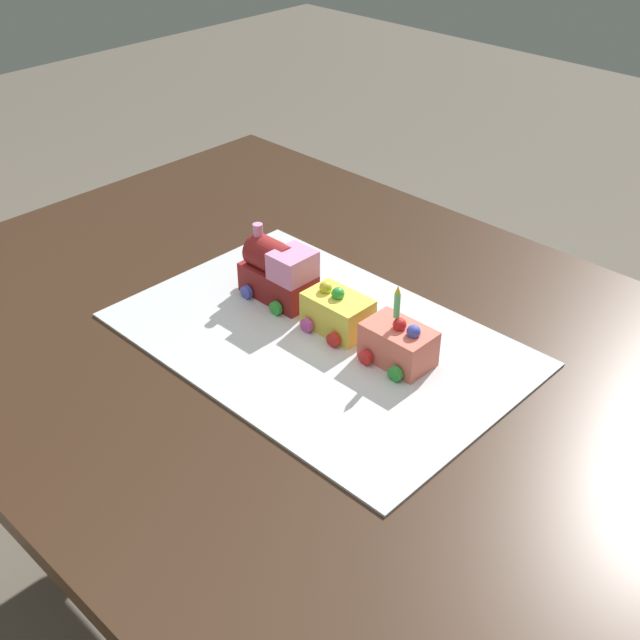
{
  "coord_description": "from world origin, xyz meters",
  "views": [
    {
      "loc": [
        0.69,
        -0.7,
        1.43
      ],
      "look_at": [
        0.01,
        0.0,
        0.77
      ],
      "focal_mm": 44.8,
      "sensor_mm": 36.0,
      "label": 1
    }
  ],
  "objects_px": {
    "cake_car_hopper_coral": "(399,344)",
    "birthday_candle": "(397,302)",
    "cake_locomotive": "(279,272)",
    "dining_table": "(314,393)",
    "cake_car_gondola_lemon": "(337,312)"
  },
  "relations": [
    {
      "from": "cake_locomotive",
      "to": "cake_car_hopper_coral",
      "type": "height_order",
      "value": "cake_locomotive"
    },
    {
      "from": "dining_table",
      "to": "cake_car_hopper_coral",
      "type": "bearing_deg",
      "value": 16.47
    },
    {
      "from": "dining_table",
      "to": "cake_car_hopper_coral",
      "type": "relative_size",
      "value": 14.0
    },
    {
      "from": "cake_locomotive",
      "to": "cake_car_gondola_lemon",
      "type": "height_order",
      "value": "cake_locomotive"
    },
    {
      "from": "cake_car_gondola_lemon",
      "to": "birthday_candle",
      "type": "bearing_deg",
      "value": -0.0
    },
    {
      "from": "dining_table",
      "to": "cake_car_gondola_lemon",
      "type": "xyz_separation_m",
      "value": [
        0.01,
        0.04,
        0.14
      ]
    },
    {
      "from": "cake_car_hopper_coral",
      "to": "dining_table",
      "type": "bearing_deg",
      "value": -163.53
    },
    {
      "from": "cake_car_hopper_coral",
      "to": "cake_locomotive",
      "type": "bearing_deg",
      "value": -180.0
    },
    {
      "from": "cake_locomotive",
      "to": "cake_car_gondola_lemon",
      "type": "xyz_separation_m",
      "value": [
        0.13,
        0.0,
        -0.02
      ]
    },
    {
      "from": "dining_table",
      "to": "cake_locomotive",
      "type": "distance_m",
      "value": 0.2
    },
    {
      "from": "cake_locomotive",
      "to": "birthday_candle",
      "type": "distance_m",
      "value": 0.25
    },
    {
      "from": "cake_car_hopper_coral",
      "to": "birthday_candle",
      "type": "distance_m",
      "value": 0.07
    },
    {
      "from": "dining_table",
      "to": "cake_car_hopper_coral",
      "type": "distance_m",
      "value": 0.2
    },
    {
      "from": "cake_car_hopper_coral",
      "to": "birthday_candle",
      "type": "height_order",
      "value": "birthday_candle"
    },
    {
      "from": "cake_locomotive",
      "to": "birthday_candle",
      "type": "xyz_separation_m",
      "value": [
        0.24,
        0.0,
        0.05
      ]
    }
  ]
}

